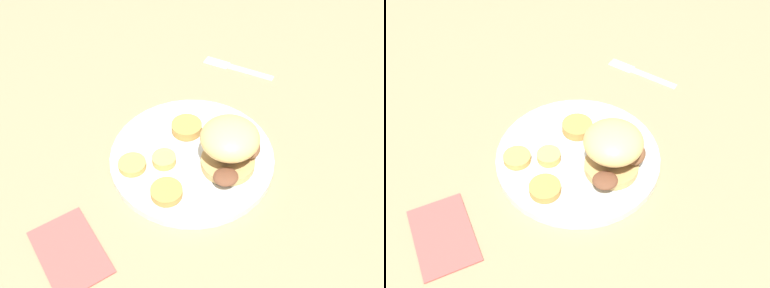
{
  "view_description": "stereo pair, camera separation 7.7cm",
  "coord_description": "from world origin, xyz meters",
  "views": [
    {
      "loc": [
        -0.16,
        0.49,
        0.61
      ],
      "look_at": [
        0.0,
        0.0,
        0.04
      ],
      "focal_mm": 42.0,
      "sensor_mm": 36.0,
      "label": 1
    },
    {
      "loc": [
        -0.23,
        0.47,
        0.61
      ],
      "look_at": [
        0.0,
        0.0,
        0.04
      ],
      "focal_mm": 42.0,
      "sensor_mm": 36.0,
      "label": 2
    }
  ],
  "objects": [
    {
      "name": "potato_round_0",
      "position": [
        0.04,
        0.03,
        0.02
      ],
      "size": [
        0.04,
        0.04,
        0.01
      ],
      "primitive_type": "cylinder",
      "color": "tan",
      "rests_on": "dinner_plate"
    },
    {
      "name": "potato_round_2",
      "position": [
        0.03,
        -0.05,
        0.03
      ],
      "size": [
        0.06,
        0.06,
        0.02
      ],
      "primitive_type": "cylinder",
      "color": "#BC8942",
      "rests_on": "dinner_plate"
    },
    {
      "name": "sandwich",
      "position": [
        -0.07,
        0.0,
        0.07
      ],
      "size": [
        0.1,
        0.13,
        0.09
      ],
      "color": "tan",
      "rests_on": "dinner_plate"
    },
    {
      "name": "ground_plane",
      "position": [
        0.0,
        0.0,
        0.0
      ],
      "size": [
        4.0,
        4.0,
        0.0
      ],
      "primitive_type": "plane",
      "color": "#937F5B"
    },
    {
      "name": "potato_round_1",
      "position": [
        0.09,
        0.06,
        0.02
      ],
      "size": [
        0.05,
        0.05,
        0.01
      ],
      "primitive_type": "cylinder",
      "color": "tan",
      "rests_on": "dinner_plate"
    },
    {
      "name": "dinner_plate",
      "position": [
        0.0,
        0.0,
        0.01
      ],
      "size": [
        0.29,
        0.29,
        0.02
      ],
      "color": "silver",
      "rests_on": "ground_plane"
    },
    {
      "name": "potato_round_3",
      "position": [
        0.01,
        0.1,
        0.02
      ],
      "size": [
        0.05,
        0.05,
        0.01
      ],
      "primitive_type": "cylinder",
      "color": "#BC8942",
      "rests_on": "dinner_plate"
    },
    {
      "name": "napkin",
      "position": [
        0.12,
        0.23,
        0.0
      ],
      "size": [
        0.16,
        0.15,
        0.01
      ],
      "primitive_type": "cube",
      "rotation": [
        0.0,
        0.0,
        5.61
      ],
      "color": "#B24C47",
      "rests_on": "ground_plane"
    },
    {
      "name": "fork",
      "position": [
        -0.01,
        -0.28,
        0.0
      ],
      "size": [
        0.16,
        0.04,
        0.0
      ],
      "color": "silver",
      "rests_on": "ground_plane"
    }
  ]
}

